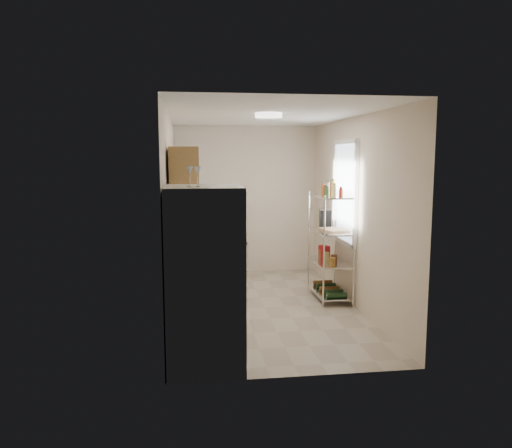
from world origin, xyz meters
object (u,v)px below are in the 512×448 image
at_px(cutting_board, 335,230).
at_px(refrigerator, 205,278).
at_px(espresso_machine, 325,218).
at_px(rice_cooker, 196,233).
at_px(frying_pan_large, 193,235).

bearing_deg(cutting_board, refrigerator, -132.64).
xyz_separation_m(refrigerator, espresso_machine, (1.88, 2.48, 0.26)).
relative_size(refrigerator, espresso_machine, 6.34).
bearing_deg(refrigerator, espresso_machine, 52.76).
bearing_deg(espresso_machine, rice_cooker, -163.28).
bearing_deg(frying_pan_large, rice_cooker, -64.08).
bearing_deg(cutting_board, rice_cooker, 175.25).
height_order(rice_cooker, espresso_machine, espresso_machine).
relative_size(rice_cooker, espresso_machine, 0.88).
bearing_deg(espresso_machine, frying_pan_large, -170.85).
xyz_separation_m(frying_pan_large, cutting_board, (2.00, -0.42, 0.10)).
bearing_deg(rice_cooker, refrigerator, -88.83).
distance_m(refrigerator, frying_pan_large, 2.50).
bearing_deg(refrigerator, frying_pan_large, 91.82).
distance_m(rice_cooker, frying_pan_large, 0.27).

